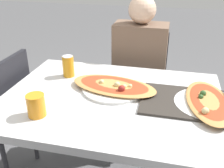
# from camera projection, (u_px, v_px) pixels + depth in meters

# --- Properties ---
(dining_table) EXTENTS (1.11, 0.83, 0.75)m
(dining_table) POSITION_uv_depth(u_px,v_px,m) (112.00, 110.00, 1.36)
(dining_table) COLOR silver
(dining_table) RESTS_ON ground_plane
(chair_far_seated) EXTENTS (0.40, 0.40, 0.87)m
(chair_far_seated) POSITION_uv_depth(u_px,v_px,m) (140.00, 81.00, 2.08)
(chair_far_seated) COLOR black
(chair_far_seated) RESTS_ON ground_plane
(chair_side_left) EXTENTS (0.40, 0.40, 0.87)m
(chair_side_left) POSITION_uv_depth(u_px,v_px,m) (0.00, 113.00, 1.66)
(chair_side_left) COLOR black
(chair_side_left) RESTS_ON ground_plane
(person_seated) EXTENTS (0.37, 0.24, 1.16)m
(person_seated) POSITION_uv_depth(u_px,v_px,m) (139.00, 65.00, 1.90)
(person_seated) COLOR #2D2D38
(person_seated) RESTS_ON ground_plane
(pizza_main) EXTENTS (0.50, 0.33, 0.06)m
(pizza_main) POSITION_uv_depth(u_px,v_px,m) (114.00, 86.00, 1.39)
(pizza_main) COLOR white
(pizza_main) RESTS_ON dining_table
(soda_can) EXTENTS (0.07, 0.07, 0.12)m
(soda_can) POSITION_uv_depth(u_px,v_px,m) (68.00, 66.00, 1.53)
(soda_can) COLOR orange
(soda_can) RESTS_ON dining_table
(drink_glass) EXTENTS (0.08, 0.08, 0.10)m
(drink_glass) POSITION_uv_depth(u_px,v_px,m) (36.00, 105.00, 1.15)
(drink_glass) COLOR orange
(drink_glass) RESTS_ON dining_table
(serving_tray) EXTENTS (0.47, 0.32, 0.01)m
(serving_tray) POSITION_uv_depth(u_px,v_px,m) (190.00, 102.00, 1.27)
(serving_tray) COLOR #332D28
(serving_tray) RESTS_ON dining_table
(pizza_second) EXTENTS (0.32, 0.45, 0.06)m
(pizza_second) POSITION_uv_depth(u_px,v_px,m) (208.00, 102.00, 1.24)
(pizza_second) COLOR white
(pizza_second) RESTS_ON dining_table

